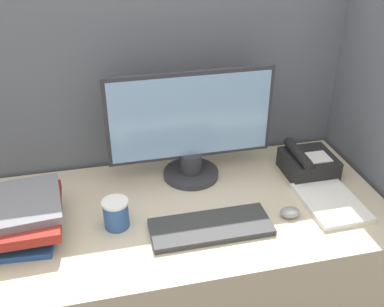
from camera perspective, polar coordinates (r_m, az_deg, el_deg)
The scene contains 10 objects.
cubicle_panel_rear at distance 1.83m, azimuth -3.44°, elevation 0.80°, with size 1.78×0.04×1.56m.
cubicle_panel_right at distance 1.81m, azimuth 22.02°, elevation -1.92°, with size 0.04×0.74×1.56m.
desk at distance 1.79m, azimuth -0.82°, elevation -16.55°, with size 1.38×0.68×0.75m.
monitor at distance 1.60m, azimuth -0.16°, elevation 3.11°, with size 0.60×0.21×0.41m.
keyboard at distance 1.44m, azimuth 2.41°, elevation -9.32°, with size 0.38×0.15×0.02m.
mouse at distance 1.52m, azimuth 12.34°, elevation -7.32°, with size 0.07×0.05×0.03m.
coffee_cup at distance 1.45m, azimuth -9.62°, elevation -7.54°, with size 0.08×0.08×0.10m.
book_stack at distance 1.50m, azimuth -20.47°, elevation -7.40°, with size 0.25×0.30×0.11m.
desk_telephone at distance 1.75m, azimuth 14.45°, elevation -1.20°, with size 0.18×0.18×0.11m.
paper_pile at distance 1.62m, azimuth 17.21°, elevation -5.95°, with size 0.19×0.26×0.02m.
Camera 1 is at (-0.25, -0.86, 1.67)m, focal length 42.00 mm.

